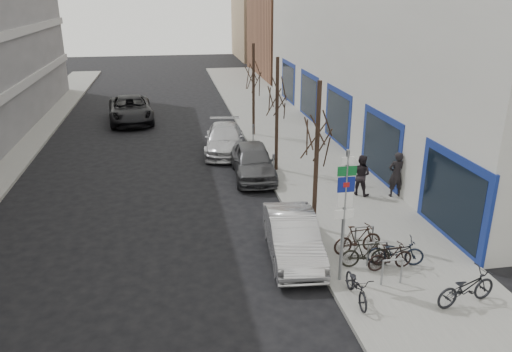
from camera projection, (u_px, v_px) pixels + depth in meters
name	position (u px, v px, depth m)	size (l,w,h in m)	color
ground	(261.00, 291.00, 14.58)	(120.00, 120.00, 0.00)	black
sidewalk_east	(314.00, 169.00, 24.52)	(5.00, 70.00, 0.15)	slate
commercial_building	(487.00, 49.00, 30.39)	(20.00, 32.00, 10.00)	#B7B7B2
brick_building_far	(314.00, 35.00, 52.27)	(12.00, 14.00, 8.00)	brown
tan_building_far	(286.00, 22.00, 66.04)	(13.00, 12.00, 9.00)	#937A5B
highway_sign_pole	(344.00, 209.00, 14.11)	(0.55, 0.10, 4.20)	gray
bike_rack	(377.00, 251.00, 15.52)	(0.66, 2.26, 0.83)	gray
tree_near	(318.00, 122.00, 16.81)	(1.80, 1.80, 5.50)	black
tree_mid	(277.00, 88.00, 22.82)	(1.80, 1.80, 5.50)	black
tree_far	(253.00, 68.00, 28.83)	(1.80, 1.80, 5.50)	black
meter_front	(306.00, 215.00, 17.38)	(0.10, 0.08, 1.27)	gray
meter_mid	(273.00, 165.00, 22.46)	(0.10, 0.08, 1.27)	gray
meter_back	(253.00, 133.00, 27.55)	(0.10, 0.08, 1.27)	gray
bike_near_left	(357.00, 284.00, 13.74)	(0.50, 1.65, 1.01)	black
bike_near_right	(390.00, 256.00, 15.29)	(0.45, 1.51, 0.92)	black
bike_mid_curb	(396.00, 249.00, 15.53)	(0.53, 1.76, 1.08)	black
bike_mid_inner	(366.00, 253.00, 15.44)	(0.48, 1.60, 0.97)	black
bike_far_curb	(467.00, 285.00, 13.56)	(0.58, 1.92, 1.17)	black
bike_far_inner	(358.00, 239.00, 16.24)	(0.51, 1.70, 1.03)	black
parked_car_front	(293.00, 237.00, 16.26)	(1.54, 4.41, 1.45)	#ACADB1
parked_car_mid	(253.00, 161.00, 23.37)	(1.86, 4.62, 1.57)	#45464A
parked_car_back	(224.00, 139.00, 27.09)	(2.04, 5.02, 1.46)	#B4B5BA
lane_car	(131.00, 109.00, 33.46)	(2.77, 6.01, 1.67)	black
pedestrian_near	(396.00, 174.00, 20.69)	(0.71, 0.46, 1.94)	black
pedestrian_far	(361.00, 175.00, 20.90)	(0.65, 0.44, 1.77)	black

